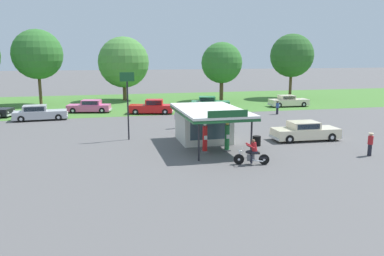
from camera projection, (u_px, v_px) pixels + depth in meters
name	position (u px, v px, depth m)	size (l,w,h in m)	color
ground_plane	(201.00, 157.00, 24.78)	(300.00, 300.00, 0.00)	#5B5959
grass_verge_strip	(146.00, 102.00, 53.41)	(120.00, 24.00, 0.01)	#477A33
service_station_kiosk	(205.00, 121.00, 28.68)	(4.42, 7.88, 3.21)	beige
gas_pump_nearside	(205.00, 138.00, 25.88)	(0.44, 0.44, 2.10)	slate
gas_pump_offside	(227.00, 137.00, 26.25)	(0.44, 0.44, 2.09)	slate
motorcycle_with_rider	(252.00, 154.00, 23.00)	(2.12, 0.84, 1.58)	black
featured_classic_sedan	(305.00, 132.00, 29.65)	(5.43, 2.16, 1.47)	beige
parked_car_back_row_centre_left	(152.00, 107.00, 43.02)	(5.31, 2.90, 1.62)	red
parked_car_second_row_spare	(210.00, 103.00, 46.56)	(5.12, 2.94, 1.56)	#2D844C
parked_car_back_row_left	(39.00, 113.00, 38.73)	(5.47, 2.24, 1.54)	#B7B7BC
parked_car_back_row_centre	(288.00, 101.00, 48.92)	(5.22, 2.02, 1.47)	beige
parked_car_back_row_far_right	(89.00, 107.00, 43.98)	(5.25, 2.70, 1.45)	#E55993
bystander_strolling_foreground	(200.00, 108.00, 41.92)	(0.34, 0.34, 1.55)	black
bystander_admiring_sedan	(277.00, 107.00, 42.47)	(0.34, 0.34, 1.49)	black
bystander_chatting_near_pumps	(176.00, 119.00, 34.28)	(0.34, 0.34, 1.67)	#2D3351
bystander_standing_back_lot	(370.00, 144.00, 24.96)	(0.34, 0.34, 1.56)	black
tree_oak_left	(291.00, 56.00, 57.41)	(6.52, 6.52, 9.74)	brown
tree_oak_far_left	(222.00, 63.00, 54.35)	(5.87, 5.87, 8.41)	brown
tree_oak_centre	(123.00, 63.00, 54.61)	(7.29, 7.29, 9.18)	brown
tree_oak_far_right	(37.00, 54.00, 49.47)	(6.49, 6.49, 9.90)	brown
roadside_pole_sign	(127.00, 95.00, 29.25)	(1.10, 0.12, 5.28)	black
spare_tire_stack	(257.00, 141.00, 27.84)	(0.60, 0.60, 0.72)	black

